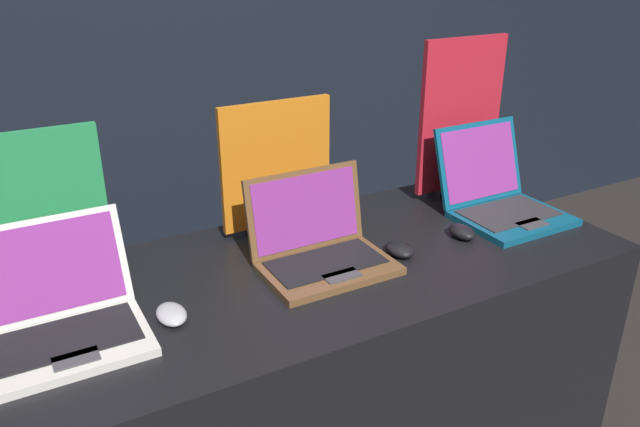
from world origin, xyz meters
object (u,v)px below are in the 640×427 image
laptop_front (63,314)px  promo_stand_middle (275,171)px  promo_stand_front (38,216)px  promo_stand_back (460,121)px  mouse_middle (400,249)px  mouse_back (462,232)px  laptop_middle (318,245)px  laptop_back (499,196)px  mouse_front (171,314)px

laptop_front → promo_stand_middle: (0.66, 0.28, 0.13)m
promo_stand_front → promo_stand_back: (1.34, 0.00, 0.06)m
mouse_middle → mouse_back: (0.23, 0.00, 0.00)m
promo_stand_middle → promo_stand_back: size_ratio=0.75×
mouse_back → promo_stand_back: promo_stand_back is taller
mouse_middle → mouse_back: size_ratio=1.02×
laptop_front → promo_stand_back: (1.34, 0.26, 0.20)m
laptop_middle → laptop_back: (0.68, 0.02, 0.01)m
mouse_front → mouse_back: bearing=0.8°
promo_stand_front → laptop_back: bearing=-9.1°
mouse_front → mouse_back: mouse_back is taller
promo_stand_middle → promo_stand_back: 0.68m
laptop_front → mouse_back: bearing=-2.0°
laptop_back → mouse_back: size_ratio=3.71×
promo_stand_front → mouse_back: bearing=-14.9°
laptop_front → mouse_front: (0.22, -0.05, -0.04)m
mouse_middle → mouse_back: mouse_back is taller
mouse_front → mouse_middle: (0.66, 0.01, 0.00)m
mouse_middle → laptop_back: 0.46m
promo_stand_front → laptop_middle: 0.71m
laptop_front → promo_stand_back: 1.37m
mouse_front → mouse_middle: bearing=1.0°
laptop_back → promo_stand_back: bearing=90.0°
promo_stand_front → laptop_middle: (0.66, -0.23, -0.14)m
laptop_middle → promo_stand_middle: 0.29m
laptop_middle → mouse_front: bearing=-170.3°
promo_stand_front → laptop_middle: size_ratio=1.18×
laptop_middle → mouse_back: 0.46m
laptop_front → mouse_back: 1.12m
laptop_front → laptop_middle: (0.66, 0.02, 0.00)m
promo_stand_back → laptop_back: bearing=-90.0°
promo_stand_middle → mouse_back: bearing=-35.3°
laptop_front → mouse_back: (1.11, -0.04, -0.04)m
promo_stand_middle → laptop_front: bearing=-156.6°
promo_stand_front → promo_stand_middle: bearing=2.4°
laptop_middle → laptop_front: bearing=-178.1°
promo_stand_front → mouse_middle: size_ratio=4.24×
mouse_middle → laptop_front: bearing=177.4°
promo_stand_middle → laptop_back: size_ratio=1.13×
laptop_front → mouse_middle: bearing=-2.6°
laptop_middle → promo_stand_middle: bearing=90.0°
laptop_middle → laptop_back: bearing=1.8°
laptop_back → mouse_back: laptop_back is taller
mouse_front → laptop_middle: size_ratio=0.30×
laptop_middle → promo_stand_middle: size_ratio=0.87×
mouse_middle → laptop_back: size_ratio=0.27×
promo_stand_front → laptop_back: size_ratio=1.16×
laptop_front → promo_stand_front: 0.29m
laptop_back → mouse_front: bearing=-175.1°
laptop_middle → laptop_back: 0.68m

